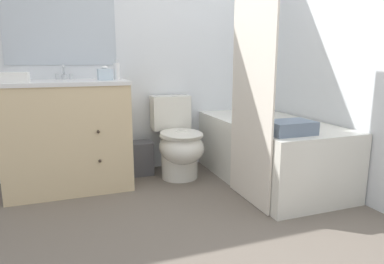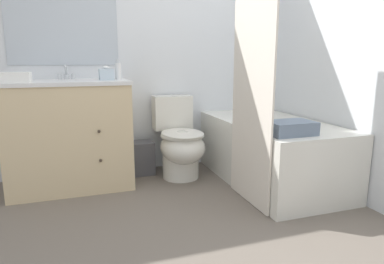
# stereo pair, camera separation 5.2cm
# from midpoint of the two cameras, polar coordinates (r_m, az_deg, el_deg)

# --- Properties ---
(ground_plane) EXTENTS (14.00, 14.00, 0.00)m
(ground_plane) POSITION_cam_midpoint_polar(r_m,az_deg,el_deg) (2.03, 5.74, -19.57)
(ground_plane) COLOR #6B6056
(wall_back) EXTENTS (8.00, 0.06, 2.50)m
(wall_back) POSITION_cam_midpoint_polar(r_m,az_deg,el_deg) (3.36, -6.47, 15.12)
(wall_back) COLOR silver
(wall_back) RESTS_ON ground_plane
(wall_right) EXTENTS (0.05, 2.68, 2.50)m
(wall_right) POSITION_cam_midpoint_polar(r_m,az_deg,el_deg) (3.15, 21.99, 14.55)
(wall_right) COLOR silver
(wall_right) RESTS_ON ground_plane
(vanity_cabinet) EXTENTS (0.98, 0.61, 0.90)m
(vanity_cabinet) POSITION_cam_midpoint_polar(r_m,az_deg,el_deg) (3.02, -19.19, -0.23)
(vanity_cabinet) COLOR beige
(vanity_cabinet) RESTS_ON ground_plane
(sink_faucet) EXTENTS (0.14, 0.12, 0.12)m
(sink_faucet) POSITION_cam_midpoint_polar(r_m,az_deg,el_deg) (3.16, -19.77, 8.91)
(sink_faucet) COLOR silver
(sink_faucet) RESTS_ON vanity_cabinet
(toilet) EXTENTS (0.39, 0.67, 0.73)m
(toilet) POSITION_cam_midpoint_polar(r_m,az_deg,el_deg) (3.11, -1.53, -1.87)
(toilet) COLOR silver
(toilet) RESTS_ON ground_plane
(bathtub) EXTENTS (0.76, 1.45, 0.54)m
(bathtub) POSITION_cam_midpoint_polar(r_m,az_deg,el_deg) (3.10, 13.35, -3.10)
(bathtub) COLOR silver
(bathtub) RESTS_ON ground_plane
(shower_curtain) EXTENTS (0.02, 0.58, 1.93)m
(shower_curtain) POSITION_cam_midpoint_polar(r_m,az_deg,el_deg) (2.49, 10.66, 9.75)
(shower_curtain) COLOR silver
(shower_curtain) RESTS_ON ground_plane
(wastebasket) EXTENTS (0.23, 0.20, 0.31)m
(wastebasket) POSITION_cam_midpoint_polar(r_m,az_deg,el_deg) (3.27, -8.03, -4.28)
(wastebasket) COLOR #4C4C51
(wastebasket) RESTS_ON ground_plane
(tissue_box) EXTENTS (0.11, 0.15, 0.12)m
(tissue_box) POSITION_cam_midpoint_polar(r_m,az_deg,el_deg) (2.94, -13.59, 9.35)
(tissue_box) COLOR silver
(tissue_box) RESTS_ON vanity_cabinet
(soap_dispenser) EXTENTS (0.05, 0.05, 0.17)m
(soap_dispenser) POSITION_cam_midpoint_polar(r_m,az_deg,el_deg) (2.99, -11.71, 9.98)
(soap_dispenser) COLOR white
(soap_dispenser) RESTS_ON vanity_cabinet
(hand_towel_folded) EXTENTS (0.21, 0.16, 0.07)m
(hand_towel_folded) POSITION_cam_midpoint_polar(r_m,az_deg,el_deg) (2.84, -26.93, 8.13)
(hand_towel_folded) COLOR white
(hand_towel_folded) RESTS_ON vanity_cabinet
(bath_towel_folded) EXTENTS (0.33, 0.23, 0.09)m
(bath_towel_folded) POSITION_cam_midpoint_polar(r_m,az_deg,el_deg) (2.51, 16.63, 0.66)
(bath_towel_folded) COLOR slate
(bath_towel_folded) RESTS_ON bathtub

